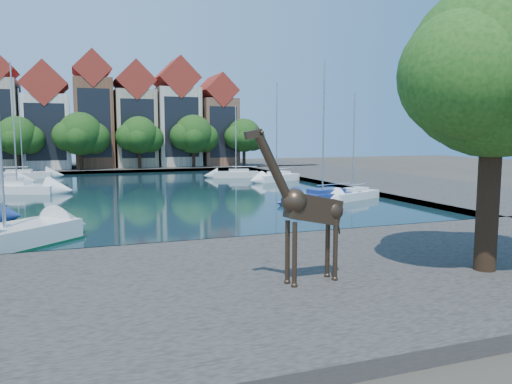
% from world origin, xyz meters
% --- Properties ---
extents(ground, '(160.00, 160.00, 0.00)m').
position_xyz_m(ground, '(0.00, 0.00, 0.00)').
color(ground, '#38332B').
rests_on(ground, ground).
extents(water_basin, '(38.00, 50.00, 0.08)m').
position_xyz_m(water_basin, '(0.00, 24.00, 0.04)').
color(water_basin, black).
rests_on(water_basin, ground).
extents(near_quay, '(50.00, 14.00, 0.50)m').
position_xyz_m(near_quay, '(0.00, -7.00, 0.25)').
color(near_quay, '#48443E').
rests_on(near_quay, ground).
extents(far_quay, '(60.00, 16.00, 0.50)m').
position_xyz_m(far_quay, '(0.00, 56.00, 0.25)').
color(far_quay, '#48443E').
rests_on(far_quay, ground).
extents(right_quay, '(14.00, 52.00, 0.50)m').
position_xyz_m(right_quay, '(25.00, 24.00, 0.25)').
color(right_quay, '#48443E').
rests_on(right_quay, ground).
extents(plane_tree, '(8.32, 6.40, 10.62)m').
position_xyz_m(plane_tree, '(7.62, -9.01, 7.67)').
color(plane_tree, '#332114').
rests_on(plane_tree, near_quay).
extents(townhouse_west_inner, '(6.43, 9.18, 15.15)m').
position_xyz_m(townhouse_west_inner, '(-10.50, 55.99, 7.35)').
color(townhouse_west_inner, silver).
rests_on(townhouse_west_inner, far_quay).
extents(townhouse_center, '(5.44, 9.18, 16.93)m').
position_xyz_m(townhouse_center, '(-4.00, 55.99, 8.36)').
color(townhouse_center, brown).
rests_on(townhouse_center, far_quay).
extents(townhouse_east_inner, '(5.94, 9.18, 15.79)m').
position_xyz_m(townhouse_east_inner, '(2.00, 55.99, 7.73)').
color(townhouse_east_inner, tan).
rests_on(townhouse_east_inner, far_quay).
extents(townhouse_east_mid, '(6.43, 9.18, 16.65)m').
position_xyz_m(townhouse_east_mid, '(8.50, 55.99, 8.10)').
color(townhouse_east_mid, beige).
rests_on(townhouse_east_mid, far_quay).
extents(townhouse_east_end, '(5.44, 9.18, 14.43)m').
position_xyz_m(townhouse_east_end, '(15.00, 55.99, 7.11)').
color(townhouse_east_end, brown).
rests_on(townhouse_east_end, far_quay).
extents(far_tree_west, '(6.76, 5.20, 7.36)m').
position_xyz_m(far_tree_west, '(-13.91, 50.49, 5.08)').
color(far_tree_west, '#332114').
rests_on(far_tree_west, far_quay).
extents(far_tree_mid_west, '(7.80, 6.00, 8.00)m').
position_xyz_m(far_tree_mid_west, '(-5.89, 50.49, 5.29)').
color(far_tree_mid_west, '#332114').
rests_on(far_tree_mid_west, far_quay).
extents(far_tree_mid_east, '(7.02, 5.40, 7.52)m').
position_xyz_m(far_tree_mid_east, '(2.10, 50.49, 5.13)').
color(far_tree_mid_east, '#332114').
rests_on(far_tree_mid_east, far_quay).
extents(far_tree_east, '(7.54, 5.80, 7.84)m').
position_xyz_m(far_tree_east, '(10.11, 50.49, 5.24)').
color(far_tree_east, '#332114').
rests_on(far_tree_east, far_quay).
extents(far_tree_far_east, '(6.76, 5.20, 7.36)m').
position_xyz_m(far_tree_far_east, '(18.09, 50.49, 5.08)').
color(far_tree_far_east, '#332114').
rests_on(far_tree_far_east, far_quay).
extents(giraffe_statue, '(3.69, 0.88, 5.27)m').
position_xyz_m(giraffe_statue, '(0.44, -8.16, 3.09)').
color(giraffe_statue, '#39291C').
rests_on(giraffe_statue, near_quay).
extents(sailboat_left_c, '(7.76, 5.19, 11.95)m').
position_xyz_m(sailboat_left_c, '(-12.00, 27.60, 0.66)').
color(sailboat_left_c, white).
rests_on(sailboat_left_c, water_basin).
extents(sailboat_left_e, '(6.72, 2.71, 10.91)m').
position_xyz_m(sailboat_left_e, '(-12.93, 44.00, 0.66)').
color(sailboat_left_e, silver).
rests_on(sailboat_left_e, water_basin).
extents(sailboat_right_a, '(5.50, 3.70, 8.83)m').
position_xyz_m(sailboat_right_a, '(15.00, 13.04, 0.59)').
color(sailboat_right_a, white).
rests_on(sailboat_right_a, water_basin).
extents(sailboat_right_b, '(7.00, 4.02, 11.21)m').
position_xyz_m(sailboat_right_b, '(12.00, 12.73, 0.64)').
color(sailboat_right_b, navy).
rests_on(sailboat_right_b, water_basin).
extents(sailboat_right_c, '(6.03, 4.02, 11.23)m').
position_xyz_m(sailboat_right_c, '(15.00, 29.88, 0.71)').
color(sailboat_right_c, white).
rests_on(sailboat_right_c, water_basin).
extents(sailboat_right_d, '(5.90, 3.31, 8.90)m').
position_xyz_m(sailboat_right_d, '(12.01, 35.92, 0.65)').
color(sailboat_right_d, silver).
rests_on(sailboat_right_d, water_basin).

